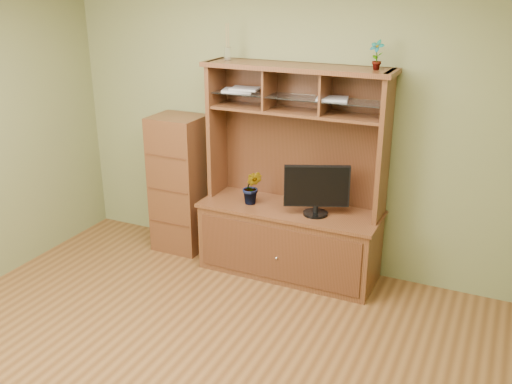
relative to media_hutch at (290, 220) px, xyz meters
The scene contains 8 objects.
room 1.92m from the media_hutch, 93.99° to the right, with size 4.54×4.04×2.74m.
media_hutch is the anchor object (origin of this frame).
monitor 0.46m from the media_hutch, 17.59° to the right, with size 0.53×0.26×0.45m.
orchid_plant 0.46m from the media_hutch, 166.41° to the right, with size 0.18×0.14×0.32m, color #365D20.
top_plant 1.63m from the media_hutch, ahead, with size 0.12×0.08×0.23m, color #3C6D26.
reed_diffuser 1.64m from the media_hutch, behind, with size 0.06×0.06×0.32m.
magazines 1.16m from the media_hutch, 163.02° to the left, with size 1.18×0.26×0.04m.
side_cabinet 1.20m from the media_hutch, behind, with size 0.48×0.44×1.36m.
Camera 1 is at (1.84, -2.72, 2.57)m, focal length 40.00 mm.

